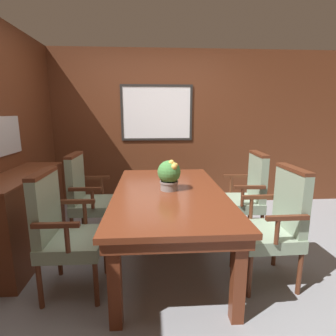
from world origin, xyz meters
The scene contains 9 objects.
ground_plane centered at (0.00, 0.00, 0.00)m, with size 14.00×14.00×0.00m, color gray.
wall_back centered at (0.00, 1.93, 1.23)m, with size 7.20×0.08×2.45m.
dining_table centered at (0.10, 0.17, 0.64)m, with size 1.07×1.96×0.73m.
chair_left_near centered at (-0.81, -0.27, 0.56)m, with size 0.49×0.55×1.04m.
chair_right_near centered at (1.00, -0.25, 0.56)m, with size 0.50×0.55×1.04m.
chair_left_far centered at (-0.82, 0.63, 0.56)m, with size 0.50×0.55×1.04m.
chair_right_far centered at (1.04, 0.59, 0.56)m, with size 0.51×0.56×1.04m.
potted_plant centered at (0.10, 0.20, 0.89)m, with size 0.23×0.24×0.31m.
sideboard_cabinet centered at (-1.39, 0.29, 0.45)m, with size 0.43×1.31×0.89m.
Camera 1 is at (-0.07, -2.32, 1.49)m, focal length 28.00 mm.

